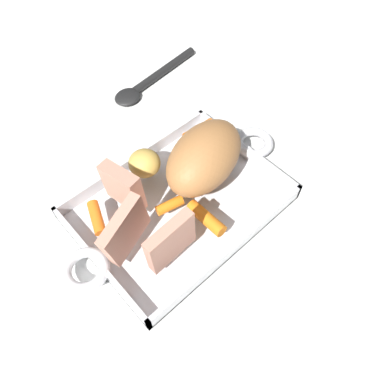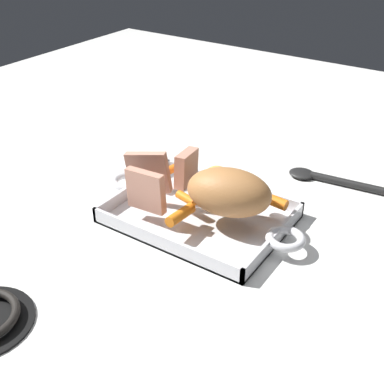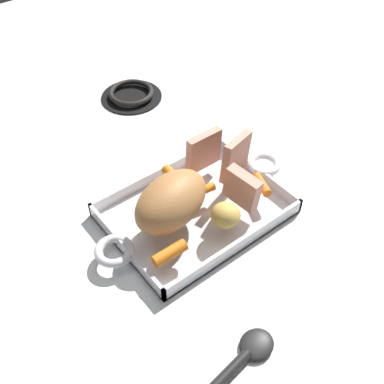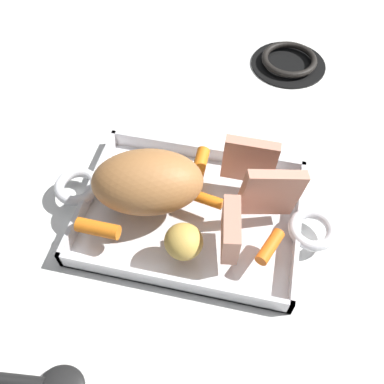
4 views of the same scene
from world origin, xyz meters
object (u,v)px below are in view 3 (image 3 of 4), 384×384
Objects in this scene: roasting_dish at (196,210)px; pork_roast at (171,201)px; baby_carrot_center_left at (176,179)px; baby_carrot_northwest at (204,190)px; roast_slice_outer at (236,157)px; baby_carrot_short at (262,185)px; roast_slice_thick at (204,151)px; stove_burner_rear at (131,94)px; baby_carrot_northeast at (170,253)px; serving_spoon at (228,373)px; potato_corner at (226,215)px; roast_slice_thin at (242,188)px.

pork_roast is (0.06, 0.01, 0.07)m from roasting_dish.
roasting_dish is at bearing 90.47° from baby_carrot_center_left.
roast_slice_outer is at bearing -175.51° from baby_carrot_northwest.
baby_carrot_short is at bearing 157.38° from roasting_dish.
roast_slice_outer reaches higher than roast_slice_thick.
roast_slice_outer reaches higher than stove_burner_rear.
roast_slice_thick is 0.24m from baby_carrot_northeast.
pork_roast is at bearing 5.41° from roasting_dish.
pork_roast is at bearing -13.92° from baby_carrot_short.
stove_burner_rear reaches higher than serving_spoon.
pork_roast is 0.10m from potato_corner.
roast_slice_thin is 0.18m from baby_carrot_northeast.
roasting_dish is 1.85× the size of serving_spoon.
roasting_dish is at bearing 74.04° from stove_burner_rear.
roast_slice_thin is 0.06m from baby_carrot_short.
roast_slice_thin is 1.25× the size of baby_carrot_short.
baby_carrot_northeast is 0.41× the size of stove_burner_rear.
potato_corner is at bearing 65.30° from roast_slice_thick.
baby_carrot_northwest is (0.04, -0.06, -0.03)m from roast_slice_thin.
roast_slice_outer is (-0.17, -0.02, -0.00)m from pork_roast.
roast_slice_outer is 1.21× the size of baby_carrot_center_left.
roasting_dish is 0.42m from stove_burner_rear.
baby_carrot_northwest is at bearing 77.17° from stove_burner_rear.
stove_burner_rear is (-0.04, -0.34, -0.06)m from roast_slice_thick.
pork_roast reaches higher than baby_carrot_northwest.
baby_carrot_short is at bearing 148.90° from baby_carrot_northwest.
pork_roast is 2.01× the size of roast_slice_thick.
pork_roast reaches higher than baby_carrot_short.
baby_carrot_center_left is at bearing -60.01° from roast_slice_thin.
roast_slice_outer reaches higher than baby_carrot_northwest.
baby_carrot_northeast is at bearing 33.08° from roasting_dish.
roasting_dish is 0.13m from baby_carrot_short.
roast_slice_outer reaches higher than serving_spoon.
serving_spoon is (0.16, 0.34, -0.04)m from baby_carrot_center_left.
roasting_dish is 0.09m from potato_corner.
stove_burner_rear is (-0.23, -0.48, -0.04)m from baby_carrot_northeast.
serving_spoon is at bearing 64.95° from baby_carrot_center_left.
roasting_dish is 2.83× the size of stove_burner_rear.
pork_roast is 0.45m from stove_burner_rear.
roast_slice_thin reaches higher than stove_burner_rear.
baby_carrot_northeast is (0.22, 0.09, -0.03)m from roast_slice_outer.
baby_carrot_northeast reaches higher than baby_carrot_short.
serving_spoon is at bearing 77.53° from baby_carrot_northeast.
pork_roast reaches higher than roast_slice_thick.
baby_carrot_short is (-0.01, 0.06, -0.03)m from roast_slice_outer.
baby_carrot_northeast is (0.11, 0.07, 0.03)m from roasting_dish.
baby_carrot_center_left is 0.37m from serving_spoon.
baby_carrot_northwest is (0.05, 0.06, -0.03)m from roast_slice_thick.
baby_carrot_short reaches higher than stove_burner_rear.
pork_roast is 0.68× the size of serving_spoon.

